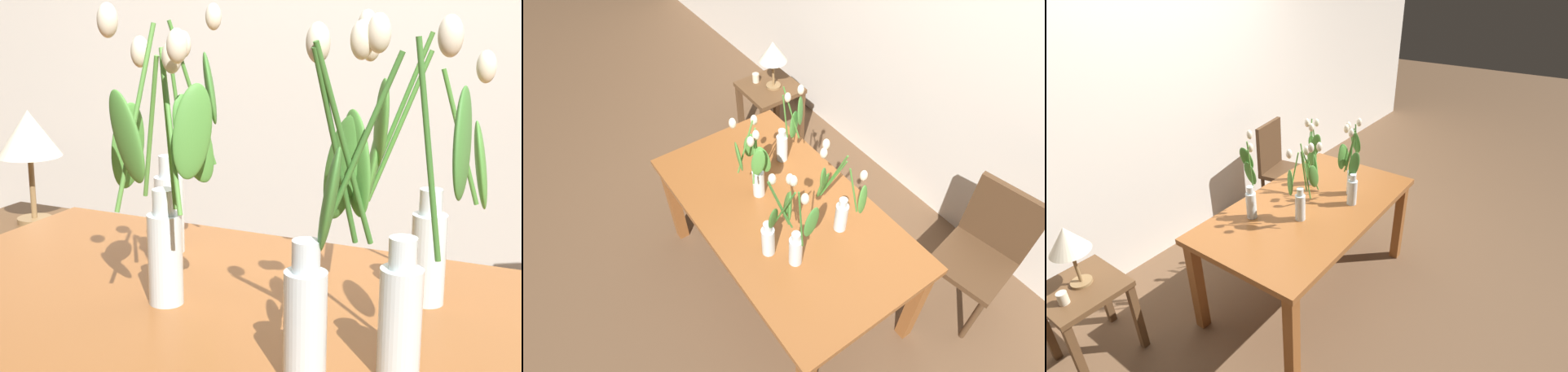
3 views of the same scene
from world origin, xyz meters
The scene contains 8 objects.
dining_table centered at (0.00, 0.00, 0.65)m, with size 1.60×0.90×0.74m.
tulip_vase_0 centered at (-0.32, 0.25, 0.93)m, with size 0.15×0.16×0.57m.
tulip_vase_1 centered at (-0.17, -0.07, 0.97)m, with size 0.25×0.18×0.58m.
tulip_vase_2 centered at (0.27, 0.16, 0.95)m, with size 0.25×0.22×0.56m.
tulip_vase_3 centered at (0.31, -0.16, 0.93)m, with size 0.24×0.19×0.56m.
tulip_vase_4 centered at (0.20, -0.19, 0.93)m, with size 0.12×0.18×0.56m.
side_table centered at (-1.28, 0.76, 0.43)m, with size 0.44×0.44×0.55m.
table_lamp centered at (-1.25, 0.78, 0.86)m, with size 0.22×0.22×0.40m.
Camera 1 is at (0.61, -1.27, 1.33)m, focal length 54.10 mm.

